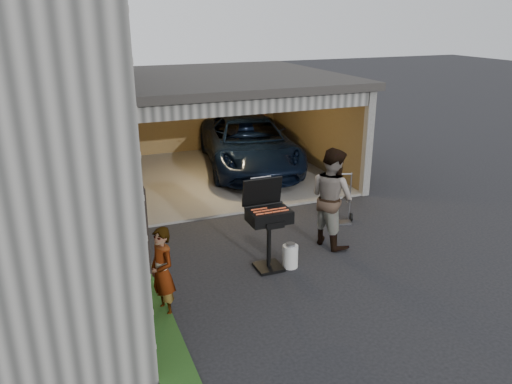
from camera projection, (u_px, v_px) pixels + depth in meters
ground at (286, 289)px, 8.55m from camera, size 80.00×80.00×0.00m
groundcover_strip at (170, 354)px, 6.87m from camera, size 0.50×8.00×0.06m
garage at (210, 111)px, 14.12m from camera, size 6.80×6.30×2.90m
minivan at (249, 145)px, 14.89m from camera, size 3.42×5.74×1.50m
woman at (162, 272)px, 7.62m from camera, size 0.49×0.61×1.46m
man at (332, 197)px, 9.92m from camera, size 0.97×1.13×2.02m
bbq_grill at (268, 218)px, 8.95m from camera, size 0.75×0.66×1.67m
propane_tank at (290, 256)px, 9.24m from camera, size 0.30×0.30×0.43m
plywood_panel at (137, 273)px, 8.01m from camera, size 0.26×0.95×1.05m
hand_truck at (342, 213)px, 11.24m from camera, size 0.51×0.46×1.15m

